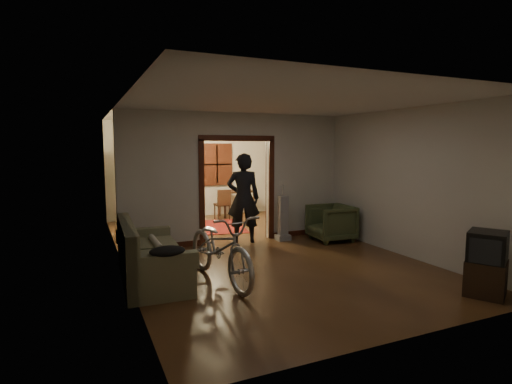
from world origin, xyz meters
TOP-DOWN VIEW (x-y plane):
  - floor at (0.00, 0.00)m, footprint 5.00×8.50m
  - ceiling at (0.00, 0.00)m, footprint 5.00×8.50m
  - wall_back at (0.00, 4.25)m, footprint 5.00×0.02m
  - wall_left at (-2.50, 0.00)m, footprint 0.02×8.50m
  - wall_right at (2.50, 0.00)m, footprint 0.02×8.50m
  - partition_wall at (0.00, 0.75)m, footprint 5.00×0.14m
  - door_casing at (0.00, 0.75)m, footprint 1.74×0.20m
  - far_window at (0.70, 4.21)m, footprint 0.98×0.06m
  - chandelier at (0.00, 2.50)m, footprint 0.24×0.24m
  - light_switch at (1.05, 0.68)m, footprint 0.08×0.01m
  - sofa at (-2.15, -1.18)m, footprint 0.99×2.07m
  - rolled_paper at (-2.05, -0.88)m, footprint 0.11×0.84m
  - jacket at (-2.10, -2.09)m, footprint 0.48×0.36m
  - bicycle at (-1.21, -1.67)m, footprint 0.96×2.14m
  - armchair at (1.92, -0.07)m, footprint 0.94×0.91m
  - tv_stand at (2.01, -3.71)m, footprint 0.72×0.70m
  - crt_tv at (2.01, -3.71)m, footprint 0.69×0.67m
  - vacuum at (0.97, 0.40)m, footprint 0.34×0.29m
  - person at (0.10, 0.59)m, footprint 0.82×0.68m
  - oriental_rug at (0.04, 2.43)m, footprint 1.79×2.15m
  - locker at (-1.44, 3.76)m, footprint 1.12×0.82m
  - globe at (-1.44, 3.76)m, footprint 0.27×0.27m
  - desk at (1.17, 3.77)m, footprint 1.11×0.75m
  - desk_chair at (0.56, 3.37)m, footprint 0.39×0.39m

SIDE VIEW (x-z plane):
  - floor at x=0.00m, z-range -0.01..0.01m
  - oriental_rug at x=0.04m, z-range 0.00..0.01m
  - tv_stand at x=2.01m, z-range 0.00..0.49m
  - desk at x=1.17m, z-range 0.00..0.76m
  - armchair at x=1.92m, z-range 0.00..0.80m
  - desk_chair at x=0.56m, z-range 0.00..0.87m
  - sofa at x=-2.15m, z-range 0.00..0.94m
  - vacuum at x=0.97m, z-range 0.00..1.00m
  - rolled_paper at x=-2.05m, z-range 0.48..0.58m
  - bicycle at x=-1.21m, z-range 0.00..1.08m
  - jacket at x=-2.10m, z-range 0.61..0.75m
  - crt_tv at x=2.01m, z-range 0.45..0.91m
  - person at x=0.10m, z-range 0.00..1.94m
  - locker at x=-1.44m, z-range 0.00..2.01m
  - door_casing at x=0.00m, z-range -0.06..2.26m
  - light_switch at x=1.05m, z-range 1.19..1.31m
  - wall_back at x=0.00m, z-range 0.00..2.80m
  - wall_left at x=-2.50m, z-range 0.00..2.80m
  - wall_right at x=2.50m, z-range 0.00..2.80m
  - partition_wall at x=0.00m, z-range 0.00..2.80m
  - far_window at x=0.70m, z-range 0.91..2.19m
  - globe at x=-1.44m, z-range 1.81..2.07m
  - chandelier at x=0.00m, z-range 2.23..2.47m
  - ceiling at x=0.00m, z-range 2.79..2.80m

